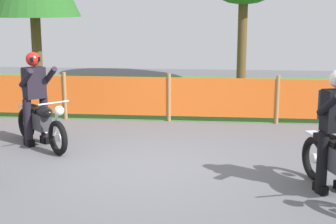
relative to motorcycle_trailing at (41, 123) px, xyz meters
name	(u,v)px	position (x,y,z in m)	size (l,w,h in m)	color
ground	(151,166)	(2.09, -0.86, -0.45)	(24.00, 24.00, 0.02)	#5B5B60
grass_verge	(180,93)	(2.09, 5.70, -0.43)	(24.00, 6.96, 0.01)	#427A33
barrier_fence	(169,97)	(2.09, 2.21, 0.10)	(9.36, 0.08, 1.05)	#997547
motorcycle_trailing	(41,123)	(0.00, 0.00, 0.00)	(1.40, 1.44, 0.90)	black
rider_lead	(335,124)	(4.70, -1.78, 0.51)	(0.66, 0.76, 1.69)	black
rider_trailing	(35,93)	(-0.15, 0.15, 0.51)	(0.76, 0.77, 1.69)	black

